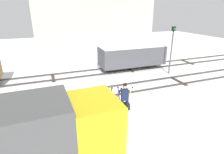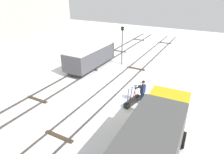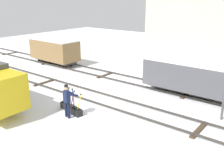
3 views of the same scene
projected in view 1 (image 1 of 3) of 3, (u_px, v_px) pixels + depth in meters
name	position (u px, v px, depth m)	size (l,w,h in m)	color
ground_plane	(110.00, 92.00, 12.72)	(60.00, 60.00, 0.00)	white
track_main_line	(110.00, 91.00, 12.68)	(44.00, 1.94, 0.18)	#38332D
track_siding_near	(94.00, 72.00, 16.43)	(44.00, 1.94, 0.18)	#38332D
switch_lever_frame	(114.00, 106.00, 10.42)	(1.98, 0.70, 1.45)	black
rail_worker	(125.00, 96.00, 9.75)	(0.63, 0.73, 1.86)	#111831
delivery_truck	(22.00, 136.00, 5.93)	(6.55, 2.63, 2.72)	gold
signal_post	(172.00, 46.00, 15.58)	(0.24, 0.32, 4.12)	#4C4C4C
apartment_building	(92.00, 18.00, 26.25)	(16.33, 6.88, 8.62)	beige
freight_car_back_track	(132.00, 56.00, 17.27)	(6.19, 2.34, 2.25)	#2D2B28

